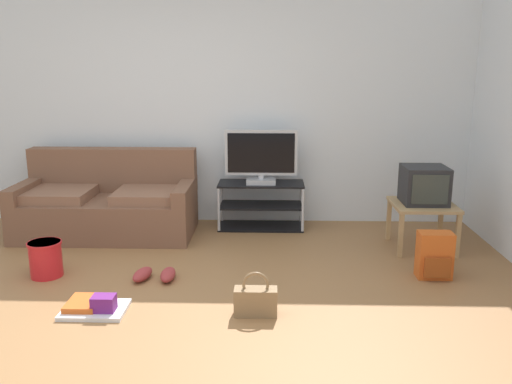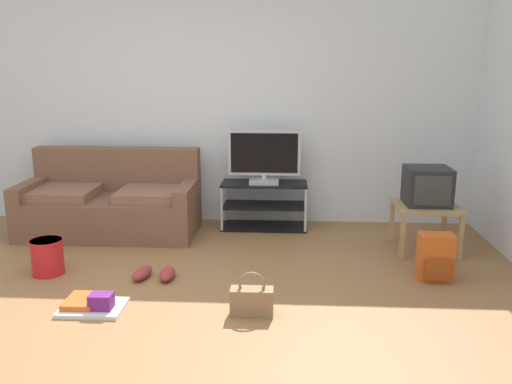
{
  "view_description": "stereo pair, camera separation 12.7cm",
  "coord_description": "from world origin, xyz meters",
  "px_view_note": "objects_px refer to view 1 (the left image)",
  "views": [
    {
      "loc": [
        0.87,
        -3.41,
        1.72
      ],
      "look_at": [
        0.74,
        0.98,
        0.67
      ],
      "focal_mm": 37.75,
      "sensor_mm": 36.0,
      "label": 1
    },
    {
      "loc": [
        0.99,
        -3.4,
        1.72
      ],
      "look_at": [
        0.74,
        0.98,
        0.67
      ],
      "focal_mm": 37.75,
      "sensor_mm": 36.0,
      "label": 2
    }
  ],
  "objects_px": {
    "floor_tray": "(94,306)",
    "flat_tv": "(261,157)",
    "backpack": "(435,256)",
    "sneakers_pair": "(155,274)",
    "tv_stand": "(261,205)",
    "side_table": "(423,210)",
    "couch": "(108,204)",
    "handbag": "(256,300)",
    "crt_tv": "(424,185)",
    "cleaning_bucket": "(46,258)"
  },
  "relations": [
    {
      "from": "crt_tv",
      "to": "floor_tray",
      "type": "xyz_separation_m",
      "value": [
        -2.68,
        -1.45,
        -0.57
      ]
    },
    {
      "from": "tv_stand",
      "to": "flat_tv",
      "type": "bearing_deg",
      "value": -90.0
    },
    {
      "from": "backpack",
      "to": "floor_tray",
      "type": "xyz_separation_m",
      "value": [
        -2.59,
        -0.71,
        -0.15
      ]
    },
    {
      "from": "sneakers_pair",
      "to": "handbag",
      "type": "bearing_deg",
      "value": -35.7
    },
    {
      "from": "flat_tv",
      "to": "floor_tray",
      "type": "relative_size",
      "value": 1.69
    },
    {
      "from": "sneakers_pair",
      "to": "tv_stand",
      "type": "bearing_deg",
      "value": 60.47
    },
    {
      "from": "side_table",
      "to": "crt_tv",
      "type": "bearing_deg",
      "value": 90.0
    },
    {
      "from": "handbag",
      "to": "floor_tray",
      "type": "height_order",
      "value": "handbag"
    },
    {
      "from": "tv_stand",
      "to": "backpack",
      "type": "relative_size",
      "value": 2.34
    },
    {
      "from": "couch",
      "to": "tv_stand",
      "type": "xyz_separation_m",
      "value": [
        1.57,
        0.25,
        -0.07
      ]
    },
    {
      "from": "handbag",
      "to": "cleaning_bucket",
      "type": "xyz_separation_m",
      "value": [
        -1.75,
        0.65,
        0.05
      ]
    },
    {
      "from": "flat_tv",
      "to": "backpack",
      "type": "relative_size",
      "value": 1.95
    },
    {
      "from": "crt_tv",
      "to": "floor_tray",
      "type": "distance_m",
      "value": 3.1
    },
    {
      "from": "tv_stand",
      "to": "backpack",
      "type": "height_order",
      "value": "tv_stand"
    },
    {
      "from": "flat_tv",
      "to": "sneakers_pair",
      "type": "xyz_separation_m",
      "value": [
        -0.83,
        -1.45,
        -0.72
      ]
    },
    {
      "from": "side_table",
      "to": "floor_tray",
      "type": "height_order",
      "value": "side_table"
    },
    {
      "from": "floor_tray",
      "to": "couch",
      "type": "bearing_deg",
      "value": 103.22
    },
    {
      "from": "backpack",
      "to": "sneakers_pair",
      "type": "height_order",
      "value": "backpack"
    },
    {
      "from": "sneakers_pair",
      "to": "floor_tray",
      "type": "bearing_deg",
      "value": -117.92
    },
    {
      "from": "tv_stand",
      "to": "side_table",
      "type": "relative_size",
      "value": 1.58
    },
    {
      "from": "tv_stand",
      "to": "cleaning_bucket",
      "type": "height_order",
      "value": "tv_stand"
    },
    {
      "from": "flat_tv",
      "to": "side_table",
      "type": "height_order",
      "value": "flat_tv"
    },
    {
      "from": "side_table",
      "to": "handbag",
      "type": "relative_size",
      "value": 1.79
    },
    {
      "from": "cleaning_bucket",
      "to": "tv_stand",
      "type": "bearing_deg",
      "value": 39.04
    },
    {
      "from": "sneakers_pair",
      "to": "flat_tv",
      "type": "bearing_deg",
      "value": 60.09
    },
    {
      "from": "sneakers_pair",
      "to": "crt_tv",
      "type": "bearing_deg",
      "value": 19.97
    },
    {
      "from": "couch",
      "to": "flat_tv",
      "type": "xyz_separation_m",
      "value": [
        1.57,
        0.23,
        0.46
      ]
    },
    {
      "from": "side_table",
      "to": "floor_tray",
      "type": "xyz_separation_m",
      "value": [
        -2.68,
        -1.44,
        -0.34
      ]
    },
    {
      "from": "tv_stand",
      "to": "crt_tv",
      "type": "relative_size",
      "value": 2.26
    },
    {
      "from": "side_table",
      "to": "sneakers_pair",
      "type": "height_order",
      "value": "side_table"
    },
    {
      "from": "sneakers_pair",
      "to": "floor_tray",
      "type": "xyz_separation_m",
      "value": [
        -0.31,
        -0.59,
        -0.0
      ]
    },
    {
      "from": "crt_tv",
      "to": "handbag",
      "type": "distance_m",
      "value": 2.18
    },
    {
      "from": "couch",
      "to": "backpack",
      "type": "height_order",
      "value": "couch"
    },
    {
      "from": "flat_tv",
      "to": "cleaning_bucket",
      "type": "bearing_deg",
      "value": -141.41
    },
    {
      "from": "side_table",
      "to": "handbag",
      "type": "height_order",
      "value": "side_table"
    },
    {
      "from": "side_table",
      "to": "floor_tray",
      "type": "relative_size",
      "value": 1.28
    },
    {
      "from": "couch",
      "to": "floor_tray",
      "type": "relative_size",
      "value": 3.93
    },
    {
      "from": "couch",
      "to": "floor_tray",
      "type": "height_order",
      "value": "couch"
    },
    {
      "from": "tv_stand",
      "to": "flat_tv",
      "type": "relative_size",
      "value": 1.2
    },
    {
      "from": "handbag",
      "to": "cleaning_bucket",
      "type": "height_order",
      "value": "handbag"
    },
    {
      "from": "floor_tray",
      "to": "flat_tv",
      "type": "bearing_deg",
      "value": 60.66
    },
    {
      "from": "backpack",
      "to": "cleaning_bucket",
      "type": "relative_size",
      "value": 1.3
    },
    {
      "from": "couch",
      "to": "side_table",
      "type": "xyz_separation_m",
      "value": [
        3.11,
        -0.37,
        0.07
      ]
    },
    {
      "from": "couch",
      "to": "sneakers_pair",
      "type": "height_order",
      "value": "couch"
    },
    {
      "from": "couch",
      "to": "flat_tv",
      "type": "height_order",
      "value": "flat_tv"
    },
    {
      "from": "crt_tv",
      "to": "cleaning_bucket",
      "type": "distance_m",
      "value": 3.41
    },
    {
      "from": "flat_tv",
      "to": "tv_stand",
      "type": "bearing_deg",
      "value": 90.0
    },
    {
      "from": "backpack",
      "to": "floor_tray",
      "type": "distance_m",
      "value": 2.69
    },
    {
      "from": "flat_tv",
      "to": "crt_tv",
      "type": "relative_size",
      "value": 1.88
    },
    {
      "from": "couch",
      "to": "cleaning_bucket",
      "type": "distance_m",
      "value": 1.19
    }
  ]
}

